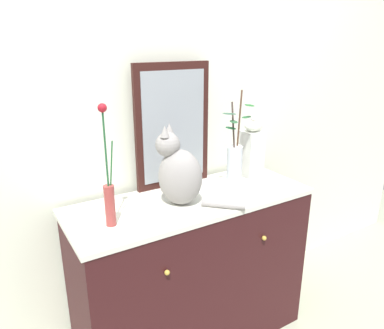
# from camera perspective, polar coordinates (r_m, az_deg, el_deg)

# --- Properties ---
(wall_back) EXTENTS (4.40, 0.08, 2.60)m
(wall_back) POSITION_cam_1_polar(r_m,az_deg,el_deg) (1.98, -4.80, 9.66)
(wall_back) COLOR silver
(wall_back) RESTS_ON ground_plane
(sideboard) EXTENTS (1.25, 0.49, 0.86)m
(sideboard) POSITION_cam_1_polar(r_m,az_deg,el_deg) (2.06, 0.00, -16.28)
(sideboard) COLOR black
(sideboard) RESTS_ON ground_plane
(mirror_leaning) EXTENTS (0.43, 0.03, 0.65)m
(mirror_leaning) POSITION_cam_1_polar(r_m,az_deg,el_deg) (1.93, -2.97, 5.96)
(mirror_leaning) COLOR black
(mirror_leaning) RESTS_ON sideboard
(cat_sitting) EXTENTS (0.36, 0.37, 0.39)m
(cat_sitting) POSITION_cam_1_polar(r_m,az_deg,el_deg) (1.73, -2.02, -1.26)
(cat_sitting) COLOR gray
(cat_sitting) RESTS_ON sideboard
(vase_slim_green) EXTENTS (0.06, 0.04, 0.52)m
(vase_slim_green) POSITION_cam_1_polar(r_m,az_deg,el_deg) (1.57, -12.80, -4.35)
(vase_slim_green) COLOR brown
(vase_slim_green) RESTS_ON sideboard
(bowl_porcelain) EXTENTS (0.17, 0.17, 0.05)m
(bowl_porcelain) POSITION_cam_1_polar(r_m,az_deg,el_deg) (1.93, 6.49, -3.41)
(bowl_porcelain) COLOR silver
(bowl_porcelain) RESTS_ON sideboard
(vase_glass_clear) EXTENTS (0.18, 0.11, 0.48)m
(vase_glass_clear) POSITION_cam_1_polar(r_m,az_deg,el_deg) (1.88, 6.67, 0.63)
(vase_glass_clear) COLOR silver
(vase_glass_clear) RESTS_ON bowl_porcelain
(jar_lidded_porcelain) EXTENTS (0.10, 0.10, 0.37)m
(jar_lidded_porcelain) POSITION_cam_1_polar(r_m,az_deg,el_deg) (2.03, 9.26, 1.80)
(jar_lidded_porcelain) COLOR silver
(jar_lidded_porcelain) RESTS_ON sideboard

